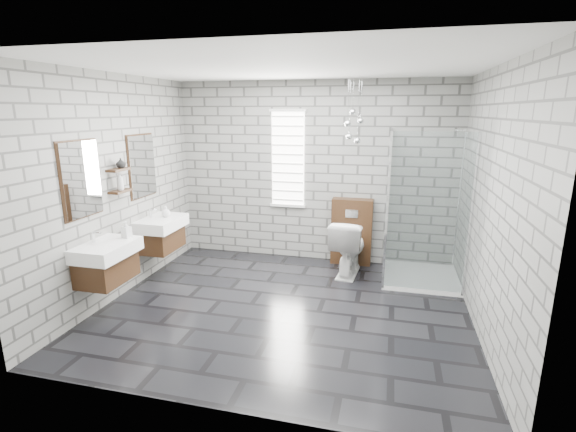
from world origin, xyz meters
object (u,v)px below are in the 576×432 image
at_px(shower_enclosure, 415,246).
at_px(cistern_panel, 352,232).
at_px(vanity_left, 104,251).
at_px(toilet, 348,247).
at_px(vanity_right, 159,224).

bearing_deg(shower_enclosure, cistern_panel, 149.95).
xyz_separation_m(vanity_left, shower_enclosure, (3.41, 1.80, -0.25)).
height_order(vanity_left, toilet, vanity_left).
bearing_deg(toilet, shower_enclosure, 179.04).
distance_m(cistern_panel, shower_enclosure, 1.03).
distance_m(vanity_right, toilet, 2.65).
relative_size(vanity_left, cistern_panel, 1.57).
xyz_separation_m(cistern_panel, toilet, (0.00, -0.43, -0.10)).
distance_m(shower_enclosure, toilet, 0.90).
bearing_deg(cistern_panel, toilet, -90.00).
distance_m(vanity_left, vanity_right, 1.14).
bearing_deg(shower_enclosure, vanity_right, -169.12).
bearing_deg(vanity_right, vanity_left, -90.00).
relative_size(cistern_panel, toilet, 1.26).
bearing_deg(toilet, cistern_panel, -85.11).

